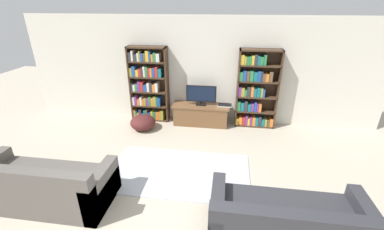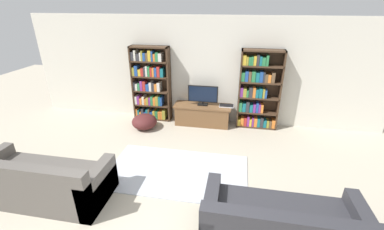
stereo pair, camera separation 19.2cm
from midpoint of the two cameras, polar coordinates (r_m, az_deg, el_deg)
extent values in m
cube|color=silver|center=(6.43, 0.61, 9.80)|extent=(8.80, 0.06, 2.60)
cube|color=#422D1E|center=(6.78, -14.11, 6.72)|extent=(0.04, 0.30, 1.90)
cube|color=#422D1E|center=(6.49, -6.40, 6.53)|extent=(0.04, 0.30, 1.90)
cube|color=#422D1E|center=(6.74, -9.99, 6.98)|extent=(0.97, 0.04, 1.90)
cube|color=#422D1E|center=(6.41, -10.97, 14.60)|extent=(0.97, 0.30, 0.04)
cube|color=#422D1E|center=(6.95, -9.78, -0.70)|extent=(0.93, 0.30, 0.04)
cube|color=orange|center=(7.02, -13.19, 0.48)|extent=(0.05, 0.24, 0.24)
cube|color=#196B75|center=(7.01, -12.81, 0.34)|extent=(0.04, 0.24, 0.21)
cube|color=orange|center=(7.00, -12.41, 0.15)|extent=(0.04, 0.24, 0.16)
cube|color=#333338|center=(6.96, -11.97, 0.45)|extent=(0.06, 0.24, 0.25)
cube|color=#234C99|center=(6.96, -11.45, 0.09)|extent=(0.05, 0.24, 0.16)
cube|color=#196B75|center=(6.92, -11.01, 0.35)|extent=(0.05, 0.24, 0.24)
cube|color=brown|center=(6.90, -10.60, 0.39)|extent=(0.04, 0.24, 0.25)
cube|color=#234C99|center=(6.90, -10.06, 0.08)|extent=(0.07, 0.24, 0.18)
cube|color=gold|center=(6.87, -9.49, 0.16)|extent=(0.06, 0.24, 0.21)
cube|color=#2D7F47|center=(6.85, -8.94, 0.09)|extent=(0.07, 0.24, 0.20)
cube|color=orange|center=(6.83, -8.36, 0.06)|extent=(0.06, 0.24, 0.20)
cube|color=orange|center=(6.81, -7.87, 0.05)|extent=(0.05, 0.24, 0.21)
cube|color=#9E9333|center=(6.79, -7.34, 0.17)|extent=(0.08, 0.24, 0.25)
cube|color=#422D1E|center=(6.80, -10.00, 2.21)|extent=(0.93, 0.30, 0.04)
cube|color=silver|center=(6.88, -13.42, 3.28)|extent=(0.06, 0.24, 0.21)
cube|color=#7F338C|center=(6.85, -12.90, 3.27)|extent=(0.06, 0.24, 0.22)
cube|color=orange|center=(6.84, -12.37, 3.04)|extent=(0.06, 0.24, 0.16)
cube|color=silver|center=(6.81, -11.86, 3.21)|extent=(0.06, 0.24, 0.21)
cube|color=orange|center=(6.80, -11.38, 3.00)|extent=(0.04, 0.24, 0.16)
cube|color=#9E9333|center=(6.78, -10.96, 3.09)|extent=(0.05, 0.24, 0.19)
cube|color=#7F338C|center=(6.76, -10.47, 3.09)|extent=(0.05, 0.24, 0.20)
cube|color=#2D7F47|center=(6.73, -10.00, 3.22)|extent=(0.06, 0.24, 0.23)
cube|color=orange|center=(6.72, -9.45, 3.10)|extent=(0.06, 0.24, 0.21)
cube|color=#9E9333|center=(6.69, -8.89, 3.21)|extent=(0.07, 0.24, 0.24)
cube|color=#196B75|center=(6.67, -8.35, 3.15)|extent=(0.05, 0.24, 0.23)
cube|color=#234C99|center=(6.66, -7.92, 3.08)|extent=(0.04, 0.24, 0.22)
cube|color=#422D1E|center=(6.67, -10.23, 5.23)|extent=(0.93, 0.30, 0.04)
cube|color=#333338|center=(6.76, -13.79, 6.28)|extent=(0.05, 0.24, 0.21)
cube|color=silver|center=(6.75, -13.32, 6.10)|extent=(0.06, 0.24, 0.17)
cube|color=#2D7F47|center=(6.72, -12.80, 6.15)|extent=(0.06, 0.24, 0.18)
cube|color=#7F338C|center=(6.69, -12.30, 6.40)|extent=(0.06, 0.24, 0.25)
cube|color=#B72D28|center=(6.66, -11.69, 6.36)|extent=(0.07, 0.24, 0.24)
cube|color=#234C99|center=(6.65, -10.97, 6.08)|extent=(0.08, 0.24, 0.18)
cube|color=silver|center=(6.61, -10.33, 6.24)|extent=(0.06, 0.24, 0.22)
cube|color=#333338|center=(6.59, -9.73, 6.22)|extent=(0.06, 0.24, 0.22)
cube|color=orange|center=(6.58, -9.16, 6.09)|extent=(0.06, 0.24, 0.19)
cube|color=silver|center=(6.55, -8.55, 6.21)|extent=(0.07, 0.24, 0.22)
cube|color=#422D1E|center=(6.56, -10.47, 8.37)|extent=(0.93, 0.30, 0.04)
cube|color=#9E9333|center=(6.66, -14.03, 9.37)|extent=(0.06, 0.24, 0.21)
cube|color=#234C99|center=(6.62, -13.43, 9.55)|extent=(0.08, 0.24, 0.25)
cube|color=gold|center=(6.60, -12.71, 9.21)|extent=(0.07, 0.24, 0.17)
cube|color=#B72D28|center=(6.58, -12.13, 9.31)|extent=(0.07, 0.24, 0.19)
cube|color=#333338|center=(6.55, -11.62, 9.49)|extent=(0.04, 0.24, 0.24)
cube|color=silver|center=(6.53, -11.21, 9.57)|extent=(0.05, 0.24, 0.26)
cube|color=#2D7F47|center=(6.51, -10.72, 9.55)|extent=(0.05, 0.24, 0.25)
cube|color=#B72D28|center=(6.50, -10.23, 9.44)|extent=(0.04, 0.24, 0.23)
cube|color=orange|center=(6.48, -9.76, 9.41)|extent=(0.05, 0.24, 0.22)
cube|color=#234C99|center=(6.46, -9.25, 9.43)|extent=(0.06, 0.24, 0.23)
cube|color=#B72D28|center=(6.44, -8.61, 9.54)|extent=(0.07, 0.24, 0.25)
cube|color=#196B75|center=(6.42, -7.87, 9.35)|extent=(0.08, 0.24, 0.21)
cube|color=#422D1E|center=(6.47, -10.73, 11.60)|extent=(0.93, 0.30, 0.04)
cube|color=#333338|center=(6.57, -14.32, 12.56)|extent=(0.08, 0.24, 0.21)
cube|color=silver|center=(6.54, -13.75, 12.76)|extent=(0.05, 0.24, 0.25)
cube|color=#333338|center=(6.52, -13.10, 12.42)|extent=(0.08, 0.24, 0.17)
cube|color=silver|center=(6.50, -12.56, 12.55)|extent=(0.04, 0.24, 0.20)
cube|color=#9E9333|center=(6.48, -12.22, 12.76)|extent=(0.04, 0.24, 0.24)
cube|color=#234C99|center=(6.47, -11.74, 12.55)|extent=(0.06, 0.24, 0.19)
cube|color=brown|center=(6.44, -11.18, 12.56)|extent=(0.05, 0.24, 0.19)
cube|color=gold|center=(6.42, -10.60, 12.84)|extent=(0.08, 0.24, 0.26)
cube|color=#234C99|center=(6.40, -10.03, 12.79)|extent=(0.04, 0.24, 0.24)
cube|color=orange|center=(6.39, -9.54, 12.51)|extent=(0.05, 0.24, 0.18)
cube|color=#2D7F47|center=(6.36, -8.99, 12.68)|extent=(0.07, 0.24, 0.22)
cube|color=silver|center=(6.34, -8.31, 12.59)|extent=(0.08, 0.24, 0.19)
cube|color=#422D1E|center=(6.29, 9.21, 5.80)|extent=(0.04, 0.30, 1.90)
cube|color=#422D1E|center=(6.38, 17.63, 5.23)|extent=(0.04, 0.30, 1.90)
cube|color=#422D1E|center=(6.44, 13.37, 5.90)|extent=(0.97, 0.04, 1.90)
cube|color=#422D1E|center=(6.10, 14.31, 13.84)|extent=(0.97, 0.30, 0.04)
cube|color=#422D1E|center=(6.66, 12.69, -2.07)|extent=(0.93, 0.30, 0.04)
cube|color=gold|center=(6.58, 9.18, -1.15)|extent=(0.06, 0.24, 0.16)
cube|color=orange|center=(6.58, 9.87, -1.08)|extent=(0.08, 0.24, 0.19)
cube|color=#B72D28|center=(6.58, 10.54, -1.07)|extent=(0.06, 0.24, 0.20)
cube|color=#7F338C|center=(6.57, 11.13, -0.95)|extent=(0.06, 0.24, 0.24)
cube|color=gold|center=(6.59, 11.62, -1.19)|extent=(0.05, 0.24, 0.19)
cube|color=#7F338C|center=(6.59, 12.11, -1.11)|extent=(0.04, 0.24, 0.22)
cube|color=orange|center=(6.59, 12.68, -1.16)|extent=(0.07, 0.24, 0.21)
cube|color=#196B75|center=(6.60, 13.30, -1.21)|extent=(0.06, 0.24, 0.21)
cube|color=#333338|center=(6.60, 13.93, -1.13)|extent=(0.07, 0.24, 0.24)
cube|color=#196B75|center=(6.63, 14.59, -1.40)|extent=(0.07, 0.24, 0.18)
cube|color=#9E9333|center=(6.64, 15.18, -1.48)|extent=(0.05, 0.24, 0.17)
cube|color=brown|center=(6.65, 15.70, -1.52)|extent=(0.05, 0.24, 0.16)
cube|color=orange|center=(6.65, 16.33, -1.44)|extent=(0.08, 0.24, 0.19)
cube|color=#422D1E|center=(6.51, 12.99, 0.93)|extent=(0.93, 0.30, 0.04)
cube|color=#2D7F47|center=(6.42, 9.47, 2.18)|extent=(0.08, 0.24, 0.23)
cube|color=#196B75|center=(6.43, 10.25, 2.03)|extent=(0.08, 0.24, 0.20)
cube|color=#333338|center=(6.42, 11.01, 2.19)|extent=(0.07, 0.24, 0.25)
cube|color=#196B75|center=(6.44, 11.74, 1.84)|extent=(0.08, 0.24, 0.18)
cube|color=#7F338C|center=(6.44, 12.41, 1.87)|extent=(0.06, 0.24, 0.20)
cube|color=#234C99|center=(6.44, 13.01, 2.00)|extent=(0.05, 0.24, 0.24)
cube|color=#7F338C|center=(6.45, 13.49, 1.85)|extent=(0.04, 0.24, 0.21)
cube|color=orange|center=(6.46, 13.99, 1.77)|extent=(0.06, 0.24, 0.20)
cube|color=#422D1E|center=(6.37, 13.30, 4.07)|extent=(0.93, 0.30, 0.04)
cube|color=#7F338C|center=(6.29, 9.67, 5.36)|extent=(0.07, 0.24, 0.22)
cube|color=#9E9333|center=(6.30, 10.38, 5.23)|extent=(0.08, 0.24, 0.20)
cube|color=#2D7F47|center=(6.31, 10.96, 5.02)|extent=(0.05, 0.24, 0.16)
cube|color=#333338|center=(6.30, 11.64, 5.29)|extent=(0.08, 0.24, 0.23)
cube|color=orange|center=(6.30, 12.36, 5.23)|extent=(0.06, 0.24, 0.23)
cube|color=#196B75|center=(6.32, 12.97, 5.04)|extent=(0.06, 0.24, 0.20)
cube|color=#196B75|center=(6.32, 13.69, 5.08)|extent=(0.08, 0.24, 0.22)
cube|color=#9E9333|center=(6.33, 14.32, 5.02)|extent=(0.05, 0.24, 0.21)
cube|color=#234C99|center=(6.34, 14.75, 4.88)|extent=(0.05, 0.24, 0.19)
cube|color=#422D1E|center=(6.26, 13.63, 7.33)|extent=(0.93, 0.30, 0.04)
cube|color=#2D7F47|center=(6.18, 9.96, 8.63)|extent=(0.08, 0.24, 0.21)
cube|color=#234C99|center=(6.18, 10.75, 8.71)|extent=(0.07, 0.24, 0.24)
cube|color=brown|center=(6.19, 11.44, 8.63)|extent=(0.06, 0.24, 0.23)
cube|color=#2D7F47|center=(6.19, 12.20, 8.62)|extent=(0.08, 0.24, 0.24)
cube|color=#196B75|center=(6.20, 13.04, 8.45)|extent=(0.08, 0.24, 0.21)
cube|color=#234C99|center=(6.21, 13.80, 8.50)|extent=(0.07, 0.24, 0.24)
cube|color=#333338|center=(6.21, 14.36, 8.44)|extent=(0.04, 0.24, 0.23)
cube|color=brown|center=(6.22, 14.84, 8.20)|extent=(0.06, 0.24, 0.19)
cube|color=orange|center=(6.23, 15.46, 8.10)|extent=(0.07, 0.24, 0.18)
cube|color=brown|center=(6.24, 16.21, 8.29)|extent=(0.07, 0.24, 0.23)
cube|color=#422D1E|center=(6.16, 13.98, 10.70)|extent=(0.93, 0.30, 0.04)
cube|color=gold|center=(6.09, 10.23, 12.12)|extent=(0.08, 0.24, 0.22)
cube|color=#9E9333|center=(6.10, 10.89, 11.93)|extent=(0.05, 0.24, 0.19)
cube|color=#2D7F47|center=(6.10, 11.41, 11.86)|extent=(0.05, 0.24, 0.18)
cube|color=#2D7F47|center=(6.10, 11.90, 11.88)|extent=(0.05, 0.24, 0.19)
cube|color=gold|center=(6.11, 12.48, 11.93)|extent=(0.06, 0.24, 0.21)
cube|color=#333338|center=(6.11, 13.09, 12.00)|extent=(0.06, 0.24, 0.24)
cube|color=#196B75|center=(6.12, 13.66, 11.81)|extent=(0.05, 0.24, 0.21)
cube|color=#2D7F47|center=(6.13, 14.30, 11.66)|extent=(0.08, 0.24, 0.19)
cube|color=#2D7F47|center=(6.13, 15.01, 11.83)|extent=(0.05, 0.24, 0.23)
cube|color=brown|center=(6.48, 1.11, -0.05)|extent=(1.33, 0.47, 0.48)
cube|color=brown|center=(6.38, 1.13, 2.05)|extent=(1.41, 0.50, 0.04)
cube|color=black|center=(6.39, 1.17, 2.42)|extent=(0.24, 0.16, 0.03)
cylinder|color=black|center=(6.38, 1.17, 2.75)|extent=(0.04, 0.04, 0.05)
cube|color=black|center=(6.30, 1.19, 4.72)|extent=(0.74, 0.04, 0.41)
cube|color=black|center=(6.28, 1.16, 4.66)|extent=(0.69, 0.00, 0.37)
cube|color=silver|center=(6.37, 6.45, 2.16)|extent=(0.35, 0.23, 0.02)
cube|color=black|center=(6.37, 6.45, 2.27)|extent=(0.34, 0.22, 0.00)
cube|color=#B2B7C1|center=(4.84, -4.04, -12.52)|extent=(2.55, 1.47, 0.02)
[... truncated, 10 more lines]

